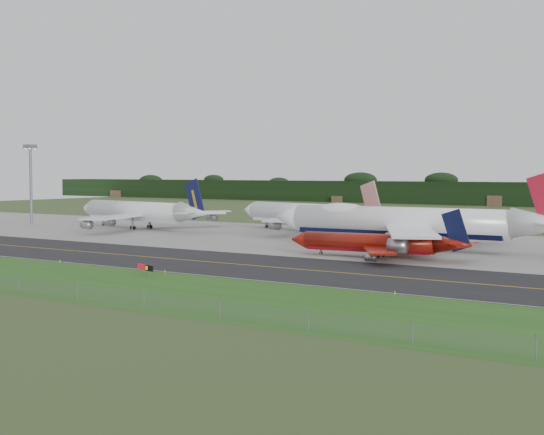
{
  "coord_description": "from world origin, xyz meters",
  "views": [
    {
      "loc": [
        83.03,
        -118.09,
        17.2
      ],
      "look_at": [
        -8.46,
        22.0,
        7.14
      ],
      "focal_mm": 50.0,
      "sensor_mm": 36.0,
      "label": 1
    }
  ],
  "objects_px": {
    "jet_star_tail": "(309,214)",
    "floodlight_mast": "(31,170)",
    "jet_red_737": "(378,244)",
    "jet_ba_747": "(408,222)",
    "jet_navy_gold": "(141,212)",
    "taxiway_sign": "(145,268)"
  },
  "relations": [
    {
      "from": "jet_star_tail",
      "to": "floodlight_mast",
      "type": "xyz_separation_m",
      "value": [
        -90.65,
        -25.18,
        13.04
      ]
    },
    {
      "from": "jet_red_737",
      "to": "jet_star_tail",
      "type": "relative_size",
      "value": 0.68
    },
    {
      "from": "jet_ba_747",
      "to": "jet_navy_gold",
      "type": "bearing_deg",
      "value": 172.51
    },
    {
      "from": "jet_navy_gold",
      "to": "floodlight_mast",
      "type": "xyz_separation_m",
      "value": [
        -43.13,
        -5.61,
        12.95
      ]
    },
    {
      "from": "jet_ba_747",
      "to": "jet_navy_gold",
      "type": "relative_size",
      "value": 1.17
    },
    {
      "from": "jet_ba_747",
      "to": "floodlight_mast",
      "type": "relative_size",
      "value": 2.68
    },
    {
      "from": "jet_red_737",
      "to": "jet_navy_gold",
      "type": "xyz_separation_m",
      "value": [
        -93.27,
        31.22,
        2.25
      ]
    },
    {
      "from": "jet_star_tail",
      "to": "jet_red_737",
      "type": "bearing_deg",
      "value": -47.99
    },
    {
      "from": "jet_red_737",
      "to": "floodlight_mast",
      "type": "distance_m",
      "value": 139.61
    },
    {
      "from": "jet_navy_gold",
      "to": "floodlight_mast",
      "type": "distance_m",
      "value": 45.38
    },
    {
      "from": "jet_navy_gold",
      "to": "jet_ba_747",
      "type": "bearing_deg",
      "value": -7.49
    },
    {
      "from": "jet_star_tail",
      "to": "taxiway_sign",
      "type": "distance_m",
      "value": 98.05
    },
    {
      "from": "jet_star_tail",
      "to": "floodlight_mast",
      "type": "height_order",
      "value": "floodlight_mast"
    },
    {
      "from": "jet_ba_747",
      "to": "jet_star_tail",
      "type": "bearing_deg",
      "value": 144.34
    },
    {
      "from": "jet_red_737",
      "to": "jet_navy_gold",
      "type": "distance_m",
      "value": 98.38
    },
    {
      "from": "jet_ba_747",
      "to": "jet_star_tail",
      "type": "xyz_separation_m",
      "value": [
        -44.06,
        31.61,
        -1.03
      ]
    },
    {
      "from": "jet_red_737",
      "to": "jet_navy_gold",
      "type": "bearing_deg",
      "value": 161.49
    },
    {
      "from": "floodlight_mast",
      "to": "jet_red_737",
      "type": "bearing_deg",
      "value": -10.63
    },
    {
      "from": "jet_navy_gold",
      "to": "floodlight_mast",
      "type": "relative_size",
      "value": 2.28
    },
    {
      "from": "jet_navy_gold",
      "to": "jet_star_tail",
      "type": "relative_size",
      "value": 1.07
    },
    {
      "from": "jet_ba_747",
      "to": "jet_red_737",
      "type": "height_order",
      "value": "jet_ba_747"
    },
    {
      "from": "jet_red_737",
      "to": "floodlight_mast",
      "type": "bearing_deg",
      "value": 169.37
    }
  ]
}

